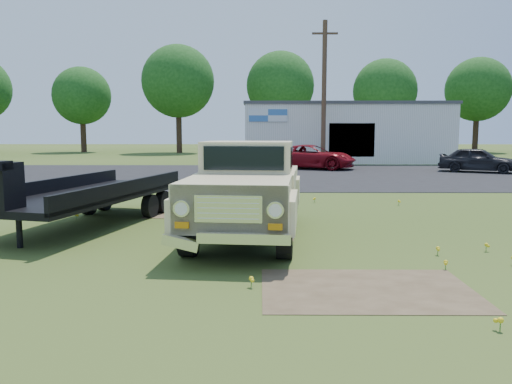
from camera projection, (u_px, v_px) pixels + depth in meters
ground at (261, 242)px, 10.09m from camera, size 140.00×140.00×0.00m
asphalt_lot at (260, 175)px, 24.98m from camera, size 90.00×14.00×0.02m
dirt_patch_a at (367, 290)px, 7.11m from camera, size 3.00×2.00×0.01m
dirt_patch_b at (188, 213)px, 13.58m from camera, size 2.20×1.60×0.01m
commercial_building at (342, 132)px, 36.57m from camera, size 14.20×8.20×4.15m
utility_pole_mid at (324, 92)px, 31.32m from camera, size 1.60×0.30×9.00m
treeline_b at (82, 96)px, 50.21m from camera, size 5.76×5.76×8.57m
treeline_c at (178, 82)px, 48.49m from camera, size 7.04×7.04×10.47m
treeline_d at (280, 86)px, 49.44m from camera, size 6.72×6.72×10.00m
treeline_e at (385, 91)px, 47.96m from camera, size 6.08×6.08×9.04m
treeline_f at (478, 90)px, 50.32m from camera, size 6.40×6.40×9.52m
vintage_pickup_truck at (248, 190)px, 10.48m from camera, size 2.70×5.79×2.04m
flatbed_trailer at (89, 190)px, 11.81m from camera, size 3.56×6.59×1.71m
red_pickup at (312, 157)px, 28.88m from camera, size 5.47×3.93×1.38m
dark_sedan at (478, 160)px, 26.62m from camera, size 4.19×3.15×1.33m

